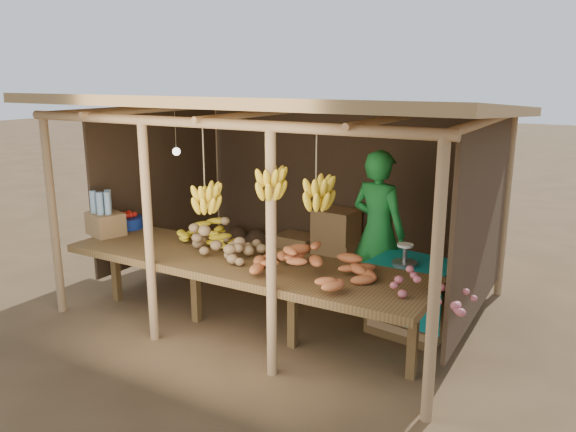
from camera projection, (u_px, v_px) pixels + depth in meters
The scene contains 13 objects.
ground at pixel (288, 302), 6.63m from camera, with size 60.00×60.00×0.00m, color brown.
stall_structure at pixel (293, 140), 6.15m from camera, with size 4.70×3.50×2.43m.
counter at pixel (241, 265), 5.65m from camera, with size 3.90×1.05×0.80m.
potato_heap at pixel (214, 235), 5.86m from camera, with size 1.06×0.63×0.37m, color olive, non-canonical shape.
sweet_potato_heap at pixel (307, 258), 5.12m from camera, with size 1.06×0.64×0.36m, color #C06231, non-canonical shape.
onion_heap at pixel (424, 280), 4.57m from camera, with size 0.74×0.45×0.35m, color #BB5B60, non-canonical shape.
banana_pile at pixel (205, 227), 6.19m from camera, with size 0.64×0.38×0.35m, color yellow, non-canonical shape.
tomato_basin at pixel (128, 221), 6.82m from camera, with size 0.38×0.38×0.20m.
bottle_box at pixel (105, 218), 6.50m from camera, with size 0.49×0.44×0.52m.
vendor at pixel (378, 231), 6.25m from camera, with size 0.67×0.44×1.83m, color #1B7C2E.
tarp_crate at pixel (411, 295), 5.77m from camera, with size 0.92×0.82×0.98m.
carton_stack at pixel (322, 244), 7.62m from camera, with size 1.15×0.45×0.86m.
burlap_sacks at pixel (247, 242), 8.26m from camera, with size 0.74×0.39×0.53m.
Camera 1 is at (3.09, -5.37, 2.58)m, focal length 35.00 mm.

